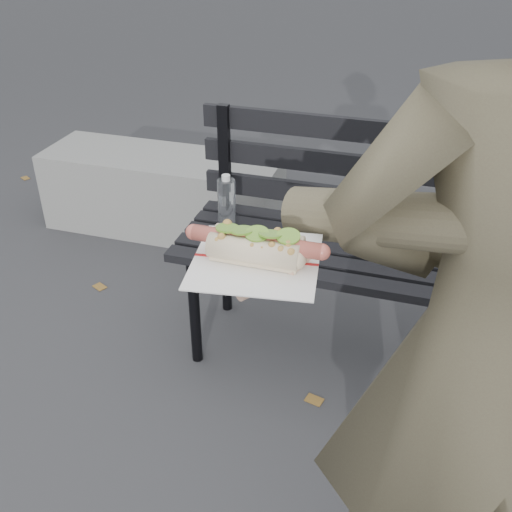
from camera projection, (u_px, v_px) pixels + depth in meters
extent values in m
cylinder|color=black|center=(195.00, 311.00, 2.17)|extent=(0.04, 0.04, 0.45)
cylinder|color=black|center=(226.00, 264.00, 2.45)|extent=(0.04, 0.04, 0.45)
cube|color=black|center=(389.00, 290.00, 1.87)|extent=(1.50, 0.07, 0.03)
cube|color=black|center=(392.00, 275.00, 1.94)|extent=(1.50, 0.07, 0.03)
cube|color=black|center=(395.00, 260.00, 2.01)|extent=(1.50, 0.07, 0.03)
cube|color=black|center=(397.00, 247.00, 2.09)|extent=(1.50, 0.07, 0.03)
cube|color=black|center=(400.00, 235.00, 2.16)|extent=(1.50, 0.07, 0.03)
cube|color=black|center=(225.00, 160.00, 2.23)|extent=(0.04, 0.03, 0.42)
cube|color=black|center=(404.00, 206.00, 2.13)|extent=(1.50, 0.02, 0.08)
cube|color=black|center=(409.00, 172.00, 2.06)|extent=(1.50, 0.02, 0.08)
cube|color=black|center=(415.00, 136.00, 1.99)|extent=(1.50, 0.02, 0.08)
cylinder|color=white|center=(227.00, 205.00, 2.12)|extent=(0.06, 0.06, 0.19)
cylinder|color=white|center=(226.00, 178.00, 2.07)|extent=(0.03, 0.03, 0.02)
cube|color=slate|center=(163.00, 193.00, 3.07)|extent=(1.20, 0.40, 0.40)
imported|color=#4A4231|center=(494.00, 363.00, 1.02)|extent=(0.67, 0.50, 1.69)
cylinder|color=#4A4231|center=(437.00, 223.00, 0.90)|extent=(0.51, 0.23, 0.19)
cylinder|color=#D8A384|center=(283.00, 268.00, 0.91)|extent=(0.09, 0.08, 0.07)
ellipsoid|color=#D8A384|center=(256.00, 270.00, 0.92)|extent=(0.10, 0.11, 0.03)
cylinder|color=#D8A384|center=(215.00, 273.00, 0.90)|extent=(0.05, 0.02, 0.02)
cylinder|color=#D8A384|center=(220.00, 266.00, 0.92)|extent=(0.05, 0.02, 0.02)
cylinder|color=#D8A384|center=(224.00, 260.00, 0.94)|extent=(0.05, 0.02, 0.02)
cylinder|color=#D8A384|center=(229.00, 254.00, 0.95)|extent=(0.05, 0.02, 0.02)
cylinder|color=#D8A384|center=(251.00, 290.00, 0.87)|extent=(0.04, 0.05, 0.02)
cube|color=white|center=(256.00, 260.00, 0.91)|extent=(0.21, 0.21, 0.00)
cube|color=#B21E1E|center=(256.00, 260.00, 0.91)|extent=(0.19, 0.03, 0.00)
cylinder|color=#C55B4C|center=(256.00, 242.00, 0.89)|extent=(0.20, 0.03, 0.02)
sphere|color=#C55B4C|center=(194.00, 232.00, 0.91)|extent=(0.03, 0.03, 0.02)
sphere|color=#C55B4C|center=(322.00, 252.00, 0.86)|extent=(0.02, 0.03, 0.02)
sphere|color=#9E6B2D|center=(222.00, 237.00, 0.88)|extent=(0.01, 0.01, 0.01)
sphere|color=#9E6B2D|center=(261.00, 231.00, 0.90)|extent=(0.01, 0.01, 0.01)
sphere|color=#9E6B2D|center=(244.00, 233.00, 0.89)|extent=(0.01, 0.01, 0.01)
sphere|color=#9E6B2D|center=(253.00, 243.00, 0.88)|extent=(0.01, 0.01, 0.01)
sphere|color=#9E6B2D|center=(286.00, 236.00, 0.89)|extent=(0.01, 0.01, 0.01)
sphere|color=#9E6B2D|center=(298.00, 239.00, 0.89)|extent=(0.01, 0.01, 0.01)
sphere|color=#9E6B2D|center=(217.00, 241.00, 0.88)|extent=(0.01, 0.01, 0.01)
sphere|color=#9E6B2D|center=(281.00, 251.00, 0.86)|extent=(0.01, 0.01, 0.01)
sphere|color=#9E6B2D|center=(279.00, 234.00, 0.89)|extent=(0.01, 0.01, 0.01)
sphere|color=#9E6B2D|center=(262.00, 249.00, 0.87)|extent=(0.01, 0.01, 0.01)
sphere|color=#9E6B2D|center=(271.00, 233.00, 0.89)|extent=(0.01, 0.01, 0.01)
sphere|color=#9E6B2D|center=(243.00, 233.00, 0.89)|extent=(0.01, 0.01, 0.01)
sphere|color=#9E6B2D|center=(252.00, 246.00, 0.87)|extent=(0.01, 0.01, 0.01)
sphere|color=#9E6B2D|center=(288.00, 244.00, 0.86)|extent=(0.01, 0.01, 0.01)
sphere|color=#9E6B2D|center=(289.00, 247.00, 0.86)|extent=(0.01, 0.01, 0.01)
sphere|color=#9E6B2D|center=(291.00, 252.00, 0.85)|extent=(0.01, 0.01, 0.01)
sphere|color=#9E6B2D|center=(251.00, 233.00, 0.89)|extent=(0.01, 0.01, 0.01)
sphere|color=#9E6B2D|center=(293.00, 242.00, 0.87)|extent=(0.01, 0.01, 0.01)
sphere|color=#9E6B2D|center=(233.00, 242.00, 0.88)|extent=(0.01, 0.01, 0.01)
sphere|color=#9E6B2D|center=(265.00, 234.00, 0.90)|extent=(0.01, 0.01, 0.01)
sphere|color=#9E6B2D|center=(268.00, 233.00, 0.90)|extent=(0.01, 0.01, 0.01)
sphere|color=#9E6B2D|center=(272.00, 245.00, 0.86)|extent=(0.01, 0.01, 0.01)
sphere|color=#9E6B2D|center=(227.00, 224.00, 0.91)|extent=(0.01, 0.01, 0.01)
sphere|color=#9E6B2D|center=(234.00, 229.00, 0.91)|extent=(0.01, 0.01, 0.01)
sphere|color=#9E6B2D|center=(282.00, 238.00, 0.89)|extent=(0.01, 0.01, 0.01)
sphere|color=#9E6B2D|center=(259.00, 235.00, 0.89)|extent=(0.01, 0.01, 0.01)
sphere|color=#9E6B2D|center=(278.00, 231.00, 0.90)|extent=(0.01, 0.01, 0.01)
sphere|color=#9E6B2D|center=(284.00, 235.00, 0.89)|extent=(0.01, 0.01, 0.01)
sphere|color=#9E6B2D|center=(249.00, 233.00, 0.89)|extent=(0.01, 0.01, 0.01)
sphere|color=#9E6B2D|center=(291.00, 253.00, 0.86)|extent=(0.01, 0.01, 0.01)
cylinder|color=#669C2A|center=(227.00, 228.00, 0.90)|extent=(0.04, 0.04, 0.01)
cylinder|color=#669C2A|center=(242.00, 230.00, 0.89)|extent=(0.04, 0.04, 0.01)
cylinder|color=#669C2A|center=(257.00, 234.00, 0.88)|extent=(0.04, 0.04, 0.01)
cylinder|color=#669C2A|center=(271.00, 234.00, 0.88)|extent=(0.04, 0.04, 0.01)
cylinder|color=#669C2A|center=(288.00, 236.00, 0.87)|extent=(0.04, 0.04, 0.01)
cube|color=brown|center=(100.00, 287.00, 2.69)|extent=(0.07, 0.06, 0.00)
cube|color=brown|center=(220.00, 178.00, 3.71)|extent=(0.05, 0.05, 0.00)
cube|color=brown|center=(482.00, 223.00, 3.21)|extent=(0.10, 0.09, 0.00)
cube|color=brown|center=(314.00, 400.00, 2.10)|extent=(0.07, 0.05, 0.00)
cube|color=brown|center=(25.00, 178.00, 3.70)|extent=(0.07, 0.06, 0.00)
cube|color=brown|center=(385.00, 457.00, 1.89)|extent=(0.09, 0.08, 0.00)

